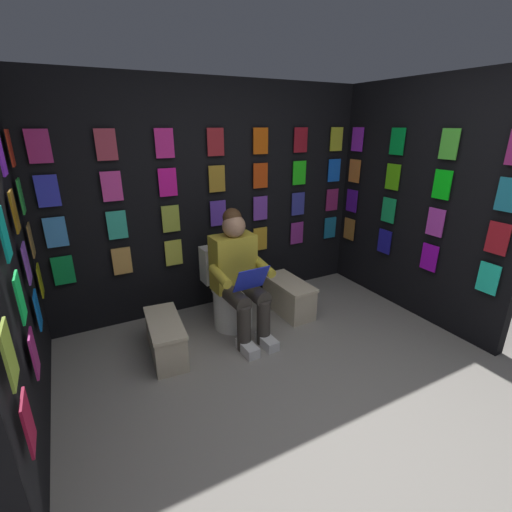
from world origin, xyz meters
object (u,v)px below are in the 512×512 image
Objects in this scene: person_reading at (239,275)px; toilet at (229,293)px; comic_longbox_near at (289,296)px; comic_longbox_far at (166,338)px.

toilet is at bearing -90.35° from person_reading.
person_reading is 0.77m from comic_longbox_near.
person_reading is at bearing 89.65° from toilet.
comic_longbox_near is at bearing 169.28° from toilet.
person_reading is at bearing 10.33° from comic_longbox_near.
comic_longbox_far is (1.35, 0.17, -0.01)m from comic_longbox_near.
toilet is 1.17× the size of comic_longbox_far.
comic_longbox_far is at bearing 17.30° from toilet.
toilet reaches higher than comic_longbox_near.
toilet reaches higher than comic_longbox_far.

